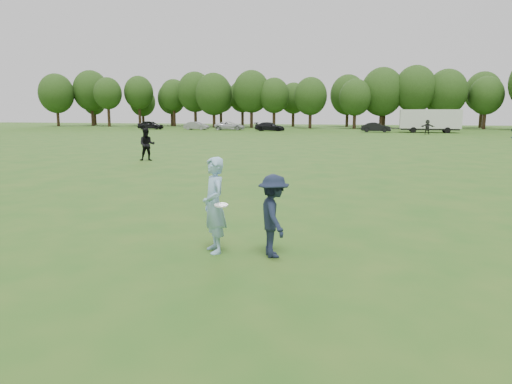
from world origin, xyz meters
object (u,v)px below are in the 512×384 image
car_f (376,127)px  car_a (151,125)px  thrower (214,205)px  player_far_a (147,145)px  car_c (230,126)px  player_far_d (427,127)px  car_d (270,127)px  defender (274,216)px  car_b (196,126)px  cargo_trailer (430,120)px

car_f → car_a: bearing=87.7°
thrower → car_f: thrower is taller
player_far_a → car_c: size_ratio=0.40×
player_far_a → thrower: bearing=-81.7°
thrower → car_f: 59.41m
thrower → car_a: (-33.12, 61.33, -0.25)m
player_far_a → car_f: 45.42m
thrower → player_far_d: thrower is taller
car_a → car_f: bearing=-94.2°
car_a → car_d: (20.69, -1.50, -0.06)m
defender → car_d: defender is taller
thrower → car_c: bearing=160.9°
player_far_a → car_c: bearing=78.2°
car_b → car_f: size_ratio=0.95×
thrower → car_d: size_ratio=0.43×
car_a → player_far_d: bearing=-100.3°
defender → cargo_trailer: bearing=-34.0°
player_far_a → car_d: size_ratio=0.42×
car_d → cargo_trailer: 22.92m
defender → player_far_a: size_ratio=0.86×
car_a → car_d: 20.74m
car_d → defender: bearing=-166.7°
cargo_trailer → car_f: bearing=-176.9°
car_b → player_far_a: bearing=-158.1°
thrower → cargo_trailer: (10.46, 59.71, 0.80)m
car_b → thrower: bearing=-154.3°
player_far_d → car_b: 35.26m
car_c → cargo_trailer: bearing=-100.6°
defender → car_a: size_ratio=0.39×
player_far_d → car_a: 43.32m
thrower → cargo_trailer: bearing=133.5°
player_far_d → cargo_trailer: 5.43m
player_far_d → car_c: player_far_d is taller
cargo_trailer → car_a: bearing=177.9°
car_f → player_far_a: bearing=164.1°
thrower → car_b: 66.12m
thrower → car_c: thrower is taller
defender → player_far_a: bearing=9.7°
thrower → car_a: 69.71m
thrower → car_b: (-24.95, 61.23, -0.32)m
car_b → car_d: (12.51, -1.40, 0.01)m
player_far_a → car_b: 47.86m
thrower → player_far_a: size_ratio=1.02×
player_far_a → car_a: (-23.30, 45.51, -0.23)m
defender → car_c: 64.98m
thrower → car_b: thrower is taller
player_far_d → cargo_trailer: size_ratio=0.21×
defender → player_far_a: player_far_a is taller
car_f → car_c: bearing=84.9°
car_b → car_d: 12.59m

